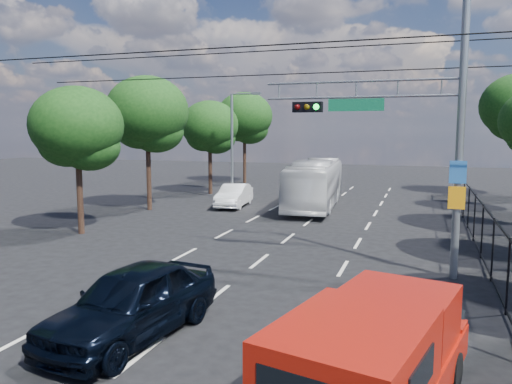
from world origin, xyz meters
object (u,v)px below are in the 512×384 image
at_px(red_pickup, 375,358).
at_px(navy_hatchback, 132,302).
at_px(signal_mast, 420,112).
at_px(white_bus, 315,184).
at_px(white_van, 234,195).

xyz_separation_m(red_pickup, navy_hatchback, (-5.51, 1.65, -0.25)).
height_order(signal_mast, white_bus, signal_mast).
distance_m(signal_mast, white_bus, 14.93).
bearing_deg(red_pickup, white_bus, 104.26).
height_order(red_pickup, white_van, red_pickup).
distance_m(red_pickup, white_van, 23.05).
height_order(white_bus, white_van, white_bus).
bearing_deg(signal_mast, white_bus, 114.66).
height_order(red_pickup, navy_hatchback, red_pickup).
relative_size(signal_mast, white_bus, 0.92).
height_order(navy_hatchback, white_van, navy_hatchback).
xyz_separation_m(signal_mast, red_pickup, (-0.44, -8.85, -4.17)).
xyz_separation_m(navy_hatchback, white_bus, (-0.07, 20.31, 0.62)).
bearing_deg(white_van, white_bus, 10.22).
relative_size(white_bus, white_van, 2.48).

